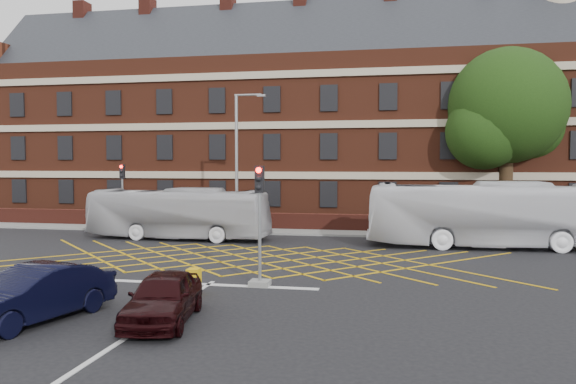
% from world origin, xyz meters
% --- Properties ---
extents(ground, '(120.00, 120.00, 0.00)m').
position_xyz_m(ground, '(0.00, 0.00, 0.00)').
color(ground, black).
rests_on(ground, ground).
extents(victorian_building, '(51.00, 12.17, 20.40)m').
position_xyz_m(victorian_building, '(0.25, 22.00, 7.84)').
color(victorian_building, '#5A2617').
rests_on(victorian_building, ground).
extents(boundary_wall, '(56.00, 0.50, 1.10)m').
position_xyz_m(boundary_wall, '(0.00, 13.00, 0.55)').
color(boundary_wall, '#531E16').
rests_on(boundary_wall, ground).
extents(far_pavement, '(60.00, 3.00, 0.12)m').
position_xyz_m(far_pavement, '(0.00, 12.00, 0.06)').
color(far_pavement, slate).
rests_on(far_pavement, ground).
extents(box_junction_hatching, '(8.22, 8.22, 0.02)m').
position_xyz_m(box_junction_hatching, '(0.00, 2.00, 0.01)').
color(box_junction_hatching, '#CC990C').
rests_on(box_junction_hatching, ground).
extents(stop_line, '(8.00, 0.30, 0.02)m').
position_xyz_m(stop_line, '(0.00, -3.50, 0.01)').
color(stop_line, silver).
rests_on(stop_line, ground).
extents(centre_line, '(0.15, 14.00, 0.02)m').
position_xyz_m(centre_line, '(0.00, -10.00, 0.01)').
color(centre_line, silver).
rests_on(centre_line, ground).
extents(bus_left, '(10.65, 2.95, 2.94)m').
position_xyz_m(bus_left, '(-5.68, 7.70, 1.47)').
color(bus_left, silver).
rests_on(bus_left, ground).
extents(bus_right, '(12.35, 3.26, 3.42)m').
position_xyz_m(bus_right, '(11.20, 7.64, 1.71)').
color(bus_right, silver).
rests_on(bus_right, ground).
extents(car_navy, '(2.79, 4.93, 1.54)m').
position_xyz_m(car_navy, '(-3.16, -8.88, 0.77)').
color(car_navy, black).
rests_on(car_navy, ground).
extents(car_maroon, '(2.25, 4.27, 1.39)m').
position_xyz_m(car_maroon, '(0.34, -8.25, 0.69)').
color(car_maroon, black).
rests_on(car_maroon, ground).
extents(deciduous_tree, '(7.67, 7.48, 11.79)m').
position_xyz_m(deciduous_tree, '(13.51, 15.94, 7.52)').
color(deciduous_tree, black).
rests_on(deciduous_tree, ground).
extents(traffic_light_near, '(0.70, 0.70, 4.27)m').
position_xyz_m(traffic_light_near, '(1.86, -3.35, 1.76)').
color(traffic_light_near, slate).
rests_on(traffic_light_near, ground).
extents(traffic_light_far, '(0.70, 0.70, 4.27)m').
position_xyz_m(traffic_light_far, '(-11.09, 11.52, 1.76)').
color(traffic_light_far, slate).
rests_on(traffic_light_far, ground).
extents(street_lamp, '(2.25, 1.00, 8.37)m').
position_xyz_m(street_lamp, '(-2.57, 9.24, 2.84)').
color(street_lamp, slate).
rests_on(street_lamp, ground).
extents(direction_signs, '(1.10, 0.16, 2.20)m').
position_xyz_m(direction_signs, '(-12.51, 12.20, 1.38)').
color(direction_signs, gray).
rests_on(direction_signs, ground).
extents(utility_cabinet, '(0.40, 0.42, 0.86)m').
position_xyz_m(utility_cabinet, '(-0.00, -4.98, 0.43)').
color(utility_cabinet, '#E3AC0D').
rests_on(utility_cabinet, ground).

